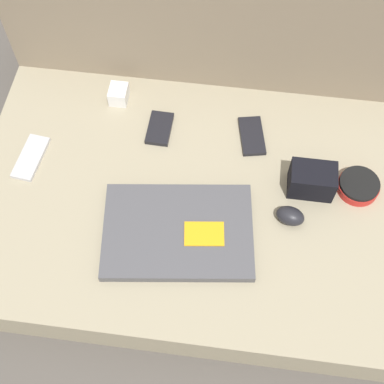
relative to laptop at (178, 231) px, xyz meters
The scene contains 11 objects.
ground_plane 0.16m from the laptop, 79.67° to the left, with size 8.00×8.00×0.00m, color #4C4742.
couch_seat 0.12m from the laptop, 79.67° to the left, with size 1.06×0.70×0.12m.
couch_backrest 0.56m from the laptop, 88.07° to the left, with size 1.06×0.20×0.45m.
laptop is the anchor object (origin of this frame).
computer_mouse 0.26m from the laptop, 15.21° to the left, with size 0.08×0.06×0.04m.
speaker_puck 0.45m from the laptop, 22.83° to the left, with size 0.10×0.10×0.03m.
phone_silver 0.30m from the laptop, 107.33° to the left, with size 0.06×0.10×0.01m.
phone_black 0.33m from the laptop, 63.19° to the left, with size 0.08×0.12×0.01m.
phone_small 0.42m from the laptop, 158.32° to the left, with size 0.07×0.13×0.01m.
camera_pouch 0.34m from the laptop, 28.41° to the left, with size 0.11×0.07×0.08m.
charger_brick 0.43m from the laptop, 119.72° to the left, with size 0.05×0.05×0.04m.
Camera 1 is at (0.08, -0.62, 1.24)m, focal length 50.00 mm.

